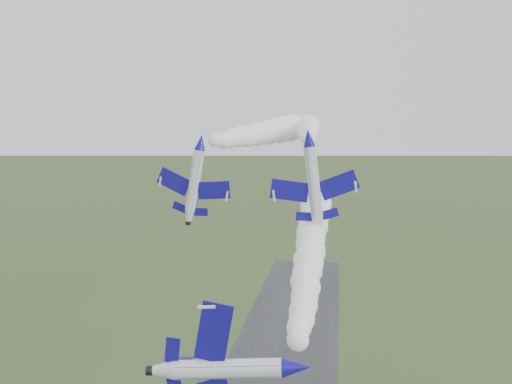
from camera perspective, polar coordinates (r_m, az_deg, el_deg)
jet_lead at (r=41.98m, az=4.13°, el=-17.15°), size 3.07×11.96×9.86m
smoke_trail_jet_lead at (r=72.26m, az=5.55°, el=-5.01°), size 6.78×59.00×4.76m
jet_pair_left at (r=73.45m, az=-5.57°, el=5.01°), size 10.00×12.06×3.30m
smoke_trail_jet_pair_left at (r=108.90m, az=1.05°, el=6.00°), size 14.06×69.29×5.92m
jet_pair_right at (r=72.28m, az=5.27°, el=5.44°), size 11.14×13.40×3.38m
smoke_trail_jet_pair_right at (r=110.25m, az=5.23°, el=6.27°), size 10.27×69.45×5.20m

